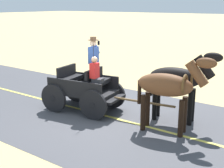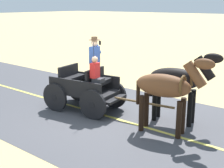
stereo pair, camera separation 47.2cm
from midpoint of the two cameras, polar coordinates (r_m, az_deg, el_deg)
The scene contains 6 objects.
ground_plane at distance 10.23m, azimuth -3.96°, elevation -5.59°, with size 200.00×200.00×0.00m, color tan.
road_surface at distance 10.23m, azimuth -3.96°, elevation -5.57°, with size 6.29×160.00×0.01m, color #424247.
road_centre_stripe at distance 10.22m, azimuth -3.96°, elevation -5.55°, with size 0.12×160.00×0.00m, color #DBCC4C.
horse_drawn_carriage at distance 10.39m, azimuth -6.25°, elevation -0.58°, with size 1.74×4.51×2.50m.
horse_near_side at distance 9.41m, azimuth 10.83°, elevation 0.80°, with size 0.85×2.15×2.21m.
horse_off_side at distance 8.53m, azimuth 8.93°, elevation -0.55°, with size 0.82×2.15×2.21m.
Camera 1 is at (7.47, 5.99, 3.56)m, focal length 49.23 mm.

